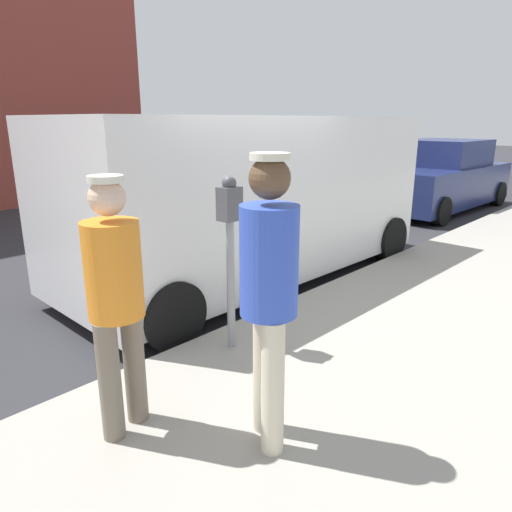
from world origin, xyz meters
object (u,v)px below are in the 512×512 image
pedestrian_in_blue (269,286)px  parked_van (251,194)px  parking_meter_near (230,234)px  parked_sedan_ahead (439,178)px  pedestrian_in_orange (115,293)px

pedestrian_in_blue → parked_van: (-2.59, 2.57, -0.03)m
parking_meter_near → parked_sedan_ahead: parking_meter_near is taller
parked_van → parked_sedan_ahead: (-0.27, 6.80, -0.41)m
parked_van → parked_sedan_ahead: size_ratio=1.18×
pedestrian_in_orange → pedestrian_in_blue: bearing=35.9°
pedestrian_in_orange → parked_sedan_ahead: 10.15m
parking_meter_near → pedestrian_in_orange: (0.34, -1.29, -0.09)m
parking_meter_near → pedestrian_in_orange: bearing=-75.4°
pedestrian_in_blue → parked_sedan_ahead: bearing=107.0°
pedestrian_in_blue → parked_van: bearing=135.2°
pedestrian_in_blue → parked_sedan_ahead: 9.81m
parked_van → parking_meter_near: bearing=-50.7°
pedestrian_in_blue → parked_van: parked_van is taller
pedestrian_in_orange → parked_van: size_ratio=0.32×
parking_meter_near → parked_sedan_ahead: (-1.77, 8.63, -0.43)m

